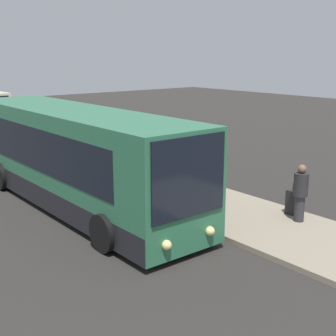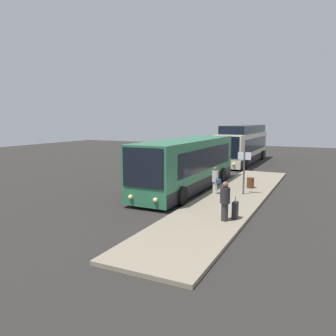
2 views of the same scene
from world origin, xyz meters
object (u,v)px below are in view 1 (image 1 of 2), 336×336
Objects in this scene: passenger_waiting at (148,172)px; trash_bin at (139,167)px; passenger_boarding at (300,191)px; bus_lead at (75,159)px; suitcase at (292,202)px; sign_post at (170,143)px.

passenger_waiting is 2.43× the size of trash_bin.
passenger_boarding reaches higher than trash_bin.
passenger_waiting is at bearing -88.16° from passenger_boarding.
bus_lead reaches higher than suitcase.
bus_lead is 6.62× the size of passenger_boarding.
passenger_boarding is at bearing 5.05° from sign_post.
passenger_boarding is 5.42m from sign_post.
passenger_waiting is 1.61× the size of suitcase.
bus_lead is at bearing -66.96° from trash_bin.
bus_lead is 4.51× the size of sign_post.
passenger_waiting reaches higher than trash_bin.
sign_post is at bearing 137.48° from passenger_waiting.
suitcase is at bearing -144.02° from passenger_boarding.
suitcase is (4.21, 2.27, -0.47)m from passenger_waiting.
bus_lead is 7.07× the size of passenger_waiting.
trash_bin is (-1.54, 3.62, -1.11)m from bus_lead.
suitcase reaches higher than trash_bin.
sign_post is (0.41, 3.63, 0.13)m from bus_lead.
passenger_waiting is (-4.69, -1.95, -0.05)m from passenger_boarding.
passenger_waiting is 3.04m from trash_bin.
trash_bin is at bearing 174.09° from passenger_waiting.
sign_post reaches higher than passenger_boarding.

